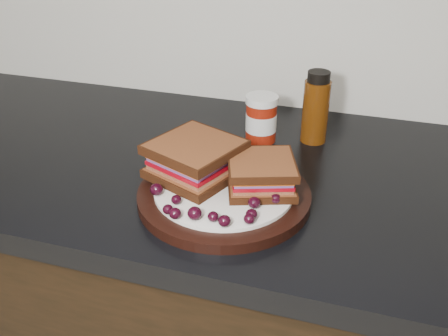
% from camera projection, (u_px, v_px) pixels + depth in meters
% --- Properties ---
extents(base_cabinets, '(3.96, 0.58, 0.86)m').
position_uv_depth(base_cabinets, '(204.00, 335.00, 1.17)').
color(base_cabinets, black).
rests_on(base_cabinets, ground_plane).
extents(countertop, '(3.98, 0.60, 0.04)m').
position_uv_depth(countertop, '(200.00, 169.00, 0.94)').
color(countertop, black).
rests_on(countertop, base_cabinets).
extents(plate, '(0.28, 0.28, 0.02)m').
position_uv_depth(plate, '(224.00, 195.00, 0.81)').
color(plate, black).
rests_on(plate, countertop).
extents(sandwich_left, '(0.17, 0.17, 0.06)m').
position_uv_depth(sandwich_left, '(195.00, 159.00, 0.82)').
color(sandwich_left, brown).
rests_on(sandwich_left, plate).
extents(sandwich_right, '(0.13, 0.13, 0.05)m').
position_uv_depth(sandwich_right, '(261.00, 174.00, 0.79)').
color(sandwich_right, brown).
rests_on(sandwich_right, plate).
extents(grape_0, '(0.02, 0.02, 0.02)m').
position_uv_depth(grape_0, '(156.00, 189.00, 0.78)').
color(grape_0, black).
rests_on(grape_0, plate).
extents(grape_1, '(0.02, 0.02, 0.01)m').
position_uv_depth(grape_1, '(176.00, 200.00, 0.76)').
color(grape_1, black).
rests_on(grape_1, plate).
extents(grape_2, '(0.02, 0.02, 0.01)m').
position_uv_depth(grape_2, '(168.00, 209.00, 0.73)').
color(grape_2, black).
rests_on(grape_2, plate).
extents(grape_3, '(0.02, 0.02, 0.02)m').
position_uv_depth(grape_3, '(175.00, 213.00, 0.72)').
color(grape_3, black).
rests_on(grape_3, plate).
extents(grape_4, '(0.02, 0.02, 0.02)m').
position_uv_depth(grape_4, '(195.00, 213.00, 0.72)').
color(grape_4, black).
rests_on(grape_4, plate).
extents(grape_5, '(0.02, 0.02, 0.02)m').
position_uv_depth(grape_5, '(213.00, 217.00, 0.72)').
color(grape_5, black).
rests_on(grape_5, plate).
extents(grape_6, '(0.02, 0.02, 0.02)m').
position_uv_depth(grape_6, '(224.00, 221.00, 0.71)').
color(grape_6, black).
rests_on(grape_6, plate).
extents(grape_7, '(0.02, 0.02, 0.02)m').
position_uv_depth(grape_7, '(249.00, 219.00, 0.71)').
color(grape_7, black).
rests_on(grape_7, plate).
extents(grape_8, '(0.02, 0.02, 0.02)m').
position_uv_depth(grape_8, '(252.00, 214.00, 0.72)').
color(grape_8, black).
rests_on(grape_8, plate).
extents(grape_9, '(0.02, 0.02, 0.02)m').
position_uv_depth(grape_9, '(254.00, 203.00, 0.75)').
color(grape_9, black).
rests_on(grape_9, plate).
extents(grape_10, '(0.02, 0.02, 0.02)m').
position_uv_depth(grape_10, '(275.00, 198.00, 0.76)').
color(grape_10, black).
rests_on(grape_10, plate).
extents(grape_11, '(0.02, 0.02, 0.01)m').
position_uv_depth(grape_11, '(262.00, 190.00, 0.78)').
color(grape_11, black).
rests_on(grape_11, plate).
extents(grape_12, '(0.02, 0.02, 0.01)m').
position_uv_depth(grape_12, '(267.00, 183.00, 0.80)').
color(grape_12, black).
rests_on(grape_12, plate).
extents(grape_13, '(0.02, 0.02, 0.02)m').
position_uv_depth(grape_13, '(266.00, 170.00, 0.83)').
color(grape_13, black).
rests_on(grape_13, plate).
extents(grape_14, '(0.01, 0.01, 0.01)m').
position_uv_depth(grape_14, '(205.00, 165.00, 0.85)').
color(grape_14, black).
rests_on(grape_14, plate).
extents(grape_15, '(0.02, 0.02, 0.02)m').
position_uv_depth(grape_15, '(197.00, 175.00, 0.82)').
color(grape_15, black).
rests_on(grape_15, plate).
extents(grape_16, '(0.02, 0.02, 0.02)m').
position_uv_depth(grape_16, '(180.00, 173.00, 0.83)').
color(grape_16, black).
rests_on(grape_16, plate).
extents(grape_17, '(0.02, 0.02, 0.02)m').
position_uv_depth(grape_17, '(175.00, 176.00, 0.81)').
color(grape_17, black).
rests_on(grape_17, plate).
extents(grape_18, '(0.02, 0.02, 0.02)m').
position_uv_depth(grape_18, '(196.00, 162.00, 0.86)').
color(grape_18, black).
rests_on(grape_18, plate).
extents(grape_19, '(0.02, 0.02, 0.02)m').
position_uv_depth(grape_19, '(193.00, 168.00, 0.84)').
color(grape_19, black).
rests_on(grape_19, plate).
extents(grape_20, '(0.02, 0.02, 0.02)m').
position_uv_depth(grape_20, '(188.00, 177.00, 0.81)').
color(grape_20, black).
rests_on(grape_20, plate).
extents(condiment_jar, '(0.08, 0.08, 0.09)m').
position_uv_depth(condiment_jar, '(261.00, 119.00, 0.98)').
color(condiment_jar, maroon).
rests_on(condiment_jar, countertop).
extents(oil_bottle, '(0.06, 0.06, 0.14)m').
position_uv_depth(oil_bottle, '(316.00, 107.00, 0.97)').
color(oil_bottle, '#452106').
rests_on(oil_bottle, countertop).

